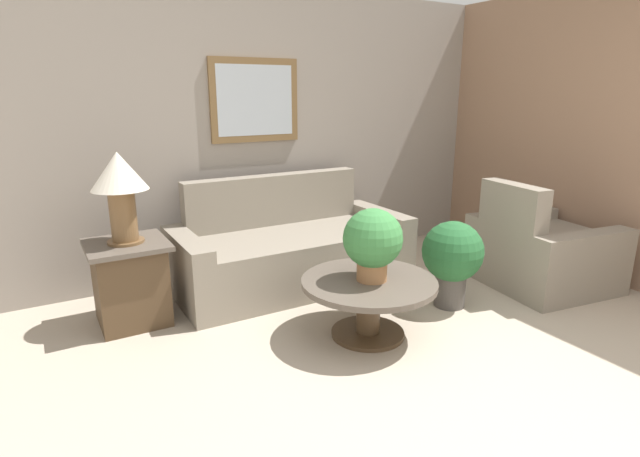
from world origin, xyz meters
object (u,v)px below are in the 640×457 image
at_px(side_table, 130,282).
at_px(coffee_table, 369,295).
at_px(armchair, 541,252).
at_px(potted_plant_on_table, 373,241).
at_px(couch_main, 291,251).
at_px(potted_plant_floor, 452,256).
at_px(table_lamp, 120,183).

bearing_deg(side_table, coffee_table, -37.42).
xyz_separation_m(armchair, coffee_table, (-1.89, -0.02, 0.01)).
bearing_deg(potted_plant_on_table, coffee_table, 138.53).
relative_size(couch_main, coffee_table, 2.18).
bearing_deg(armchair, potted_plant_floor, 94.64).
relative_size(couch_main, table_lamp, 3.13).
relative_size(armchair, coffee_table, 1.20).
bearing_deg(potted_plant_on_table, side_table, 142.55).
height_order(potted_plant_on_table, potted_plant_floor, potted_plant_on_table).
xyz_separation_m(couch_main, side_table, (-1.38, -0.10, 0.01)).
height_order(coffee_table, side_table, side_table).
height_order(couch_main, potted_plant_on_table, couch_main).
relative_size(side_table, potted_plant_on_table, 1.24).
relative_size(side_table, potted_plant_floor, 0.89).
bearing_deg(armchair, table_lamp, 80.35).
xyz_separation_m(side_table, potted_plant_on_table, (1.41, -1.08, 0.38)).
bearing_deg(potted_plant_floor, table_lamp, 156.51).
distance_m(couch_main, coffee_table, 1.17).
bearing_deg(coffee_table, potted_plant_floor, 5.46).
height_order(coffee_table, potted_plant_on_table, potted_plant_on_table).
bearing_deg(couch_main, armchair, -31.16).
xyz_separation_m(side_table, potted_plant_floor, (2.26, -0.98, 0.10)).
height_order(table_lamp, potted_plant_floor, table_lamp).
distance_m(coffee_table, potted_plant_floor, 0.88).
xyz_separation_m(couch_main, table_lamp, (-1.38, -0.10, 0.76)).
xyz_separation_m(coffee_table, potted_plant_on_table, (0.01, -0.01, 0.39)).
relative_size(side_table, table_lamp, 0.95).
height_order(couch_main, side_table, couch_main).
height_order(armchair, coffee_table, armchair).
bearing_deg(table_lamp, armchair, -17.63).
bearing_deg(table_lamp, potted_plant_on_table, -37.45).
bearing_deg(armchair, side_table, 80.35).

